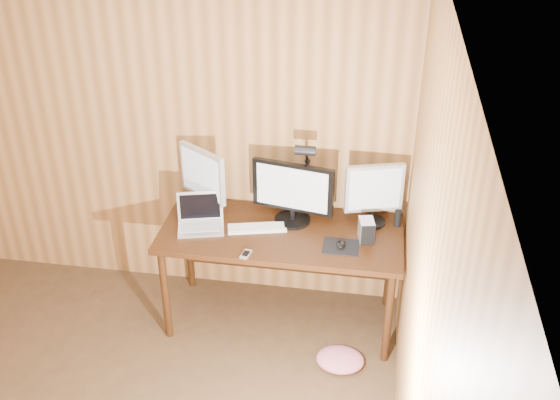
% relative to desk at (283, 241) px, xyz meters
% --- Properties ---
extents(room_shell, '(4.00, 4.00, 4.00)m').
position_rel_desk_xyz_m(room_shell, '(-0.93, -1.70, 0.62)').
color(room_shell, '#49311C').
rests_on(room_shell, ground).
extents(desk, '(1.60, 0.70, 0.75)m').
position_rel_desk_xyz_m(desk, '(0.00, 0.00, 0.00)').
color(desk, '#31190A').
rests_on(desk, floor).
extents(monitor_center, '(0.55, 0.24, 0.43)m').
position_rel_desk_xyz_m(monitor_center, '(0.05, 0.07, 0.35)').
color(monitor_center, black).
rests_on(monitor_center, desk).
extents(monitor_left, '(0.36, 0.26, 0.46)m').
position_rel_desk_xyz_m(monitor_left, '(-0.57, 0.12, 0.37)').
color(monitor_left, black).
rests_on(monitor_left, desk).
extents(monitor_right, '(0.38, 0.18, 0.44)m').
position_rel_desk_xyz_m(monitor_right, '(0.59, 0.13, 0.36)').
color(monitor_right, black).
rests_on(monitor_right, desk).
extents(laptop, '(0.35, 0.30, 0.22)m').
position_rel_desk_xyz_m(laptop, '(-0.54, -0.08, 0.18)').
color(laptop, silver).
rests_on(laptop, desk).
extents(keyboard, '(0.40, 0.21, 0.02)m').
position_rel_desk_xyz_m(keyboard, '(-0.16, -0.07, 0.13)').
color(keyboard, white).
rests_on(keyboard, desk).
extents(mousepad, '(0.23, 0.19, 0.00)m').
position_rel_desk_xyz_m(mousepad, '(0.40, -0.19, 0.12)').
color(mousepad, black).
rests_on(mousepad, desk).
extents(mouse, '(0.08, 0.11, 0.03)m').
position_rel_desk_xyz_m(mouse, '(0.40, -0.19, 0.14)').
color(mouse, black).
rests_on(mouse, mousepad).
extents(hard_drive, '(0.11, 0.15, 0.15)m').
position_rel_desk_xyz_m(hard_drive, '(0.56, -0.08, 0.19)').
color(hard_drive, silver).
rests_on(hard_drive, desk).
extents(phone, '(0.07, 0.11, 0.01)m').
position_rel_desk_xyz_m(phone, '(-0.18, -0.37, 0.13)').
color(phone, silver).
rests_on(phone, desk).
extents(speaker, '(0.05, 0.05, 0.11)m').
position_rel_desk_xyz_m(speaker, '(0.76, 0.12, 0.18)').
color(speaker, black).
rests_on(speaker, desk).
extents(desk_lamp, '(0.13, 0.19, 0.59)m').
position_rel_desk_xyz_m(desk_lamp, '(0.13, 0.16, 0.49)').
color(desk_lamp, black).
rests_on(desk_lamp, desk).
extents(fabric_pile, '(0.34, 0.29, 0.10)m').
position_rel_desk_xyz_m(fabric_pile, '(0.45, -0.47, -0.58)').
color(fabric_pile, '#D4667D').
rests_on(fabric_pile, floor).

